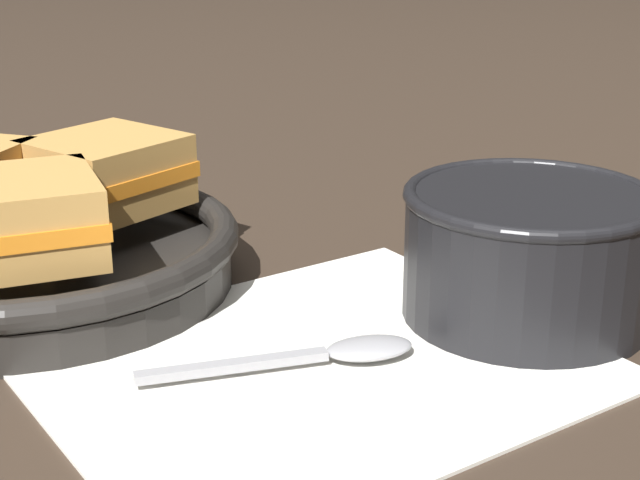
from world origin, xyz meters
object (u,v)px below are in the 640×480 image
Objects in this scene: soup_bowl at (528,247)px; sandwich_near_right at (106,172)px; skillet at (31,256)px; spoon at (333,353)px; sandwich_near_left at (23,218)px.

sandwich_near_right reaches higher than soup_bowl.
soup_bowl is at bearing -52.26° from skillet.
sandwich_near_right is (0.06, -0.00, 0.04)m from skillet.
skillet reaches higher than spoon.
spoon is (-0.12, 0.03, -0.04)m from soup_bowl.
soup_bowl is at bearing -61.67° from sandwich_near_right.
skillet is 0.07m from sandwich_near_left.
spoon is 0.19m from sandwich_near_left.
sandwich_near_right is at bearing -1.50° from skillet.
soup_bowl reaches higher than spoon.
sandwich_near_left reaches higher than skillet.
skillet is at bearing 127.74° from soup_bowl.
skillet is (-0.19, 0.24, -0.02)m from soup_bowl.
sandwich_near_right is (-0.00, 0.21, 0.06)m from spoon.
soup_bowl is 1.30× the size of sandwich_near_left.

